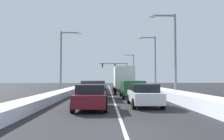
% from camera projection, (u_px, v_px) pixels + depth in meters
% --- Properties ---
extents(ground_plane, '(133.98, 133.98, 0.00)m').
position_uv_depth(ground_plane, '(111.00, 93.00, 27.93)').
color(ground_plane, '#28282B').
extents(lane_stripe_between_right_lane_and_center_lane, '(0.14, 56.68, 0.01)m').
position_uv_depth(lane_stripe_between_right_lane_and_center_lane, '(111.00, 91.00, 33.07)').
color(lane_stripe_between_right_lane_and_center_lane, silver).
rests_on(lane_stripe_between_right_lane_and_center_lane, ground).
extents(snow_bank_right_shoulder, '(1.76, 56.68, 0.78)m').
position_uv_depth(snow_bank_right_shoulder, '(145.00, 88.00, 33.23)').
color(snow_bank_right_shoulder, silver).
rests_on(snow_bank_right_shoulder, ground).
extents(snow_bank_left_shoulder, '(1.52, 56.68, 0.60)m').
position_uv_depth(snow_bank_left_shoulder, '(76.00, 89.00, 32.95)').
color(snow_bank_left_shoulder, silver).
rests_on(snow_bank_left_shoulder, ground).
extents(sedan_white_right_lane_nearest, '(2.00, 4.50, 1.51)m').
position_uv_depth(sedan_white_right_lane_nearest, '(144.00, 95.00, 14.78)').
color(sedan_white_right_lane_nearest, silver).
rests_on(sedan_white_right_lane_nearest, ground).
extents(suv_green_right_lane_second, '(2.16, 4.90, 1.67)m').
position_uv_depth(suv_green_right_lane_second, '(132.00, 87.00, 21.12)').
color(suv_green_right_lane_second, '#1E5633').
rests_on(suv_green_right_lane_second, ground).
extents(box_truck_right_lane_third, '(2.53, 7.20, 3.36)m').
position_uv_depth(box_truck_right_lane_third, '(123.00, 78.00, 28.61)').
color(box_truck_right_lane_third, '#937F60').
rests_on(box_truck_right_lane_third, ground).
extents(sedan_silver_right_lane_fourth, '(2.00, 4.50, 1.51)m').
position_uv_depth(sedan_silver_right_lane_fourth, '(119.00, 85.00, 35.77)').
color(sedan_silver_right_lane_fourth, '#B7BABF').
rests_on(sedan_silver_right_lane_fourth, ground).
extents(sedan_navy_right_lane_fifth, '(2.00, 4.50, 1.51)m').
position_uv_depth(sedan_navy_right_lane_fifth, '(119.00, 84.00, 42.15)').
color(sedan_navy_right_lane_fifth, navy).
rests_on(sedan_navy_right_lane_fifth, ground).
extents(sedan_maroon_center_lane_nearest, '(2.00, 4.50, 1.51)m').
position_uv_depth(sedan_maroon_center_lane_nearest, '(91.00, 97.00, 13.35)').
color(sedan_maroon_center_lane_nearest, maroon).
rests_on(sedan_maroon_center_lane_nearest, ground).
extents(suv_charcoal_center_lane_second, '(2.16, 4.90, 1.67)m').
position_uv_depth(suv_charcoal_center_lane_second, '(94.00, 88.00, 20.23)').
color(suv_charcoal_center_lane_second, '#38383D').
rests_on(suv_charcoal_center_lane_second, ground).
extents(sedan_black_center_lane_third, '(2.00, 4.50, 1.51)m').
position_uv_depth(sedan_black_center_lane_third, '(98.00, 88.00, 26.21)').
color(sedan_black_center_lane_third, black).
rests_on(sedan_black_center_lane_third, ground).
extents(sedan_red_center_lane_fourth, '(2.00, 4.50, 1.51)m').
position_uv_depth(sedan_red_center_lane_fourth, '(98.00, 86.00, 31.82)').
color(sedan_red_center_lane_fourth, maroon).
rests_on(sedan_red_center_lane_fourth, ground).
extents(sedan_gray_center_lane_fifth, '(2.00, 4.50, 1.51)m').
position_uv_depth(sedan_gray_center_lane_fifth, '(99.00, 85.00, 37.82)').
color(sedan_gray_center_lane_fifth, slate).
rests_on(sedan_gray_center_lane_fifth, ground).
extents(traffic_light_gantry, '(7.54, 0.47, 6.20)m').
position_uv_depth(traffic_light_gantry, '(118.00, 69.00, 59.04)').
color(traffic_light_gantry, slate).
rests_on(traffic_light_gantry, ground).
extents(street_lamp_right_near, '(2.66, 0.36, 7.99)m').
position_uv_depth(street_lamp_right_near, '(171.00, 48.00, 20.54)').
color(street_lamp_right_near, gray).
rests_on(street_lamp_right_near, ground).
extents(street_lamp_right_mid, '(2.66, 0.36, 7.85)m').
position_uv_depth(street_lamp_right_mid, '(153.00, 58.00, 30.84)').
color(street_lamp_right_mid, gray).
rests_on(street_lamp_right_mid, ground).
extents(street_lamp_right_far, '(2.66, 0.36, 7.58)m').
position_uv_depth(street_lamp_right_far, '(132.00, 67.00, 51.41)').
color(street_lamp_right_far, gray).
rests_on(street_lamp_right_far, ground).
extents(street_lamp_left_mid, '(2.66, 0.36, 7.77)m').
position_uv_depth(street_lamp_left_mid, '(64.00, 56.00, 27.09)').
color(street_lamp_left_mid, gray).
rests_on(street_lamp_left_mid, ground).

